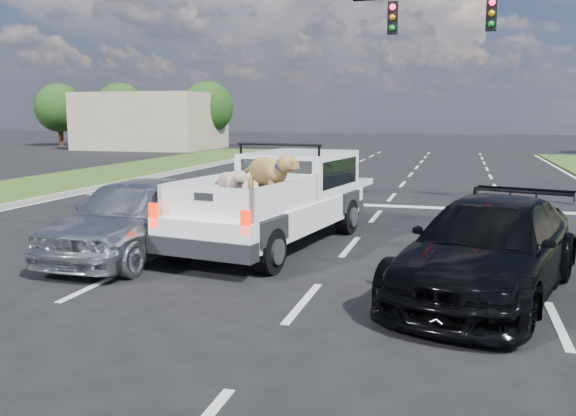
# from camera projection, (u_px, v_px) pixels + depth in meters

# --- Properties ---
(ground) EXTENTS (160.00, 160.00, 0.00)m
(ground) POSITION_uv_depth(u_px,v_px,m) (194.00, 294.00, 9.49)
(ground) COLOR black
(ground) RESTS_ON ground
(road_markings) EXTENTS (17.75, 60.00, 0.01)m
(road_markings) POSITION_uv_depth(u_px,v_px,m) (300.00, 222.00, 15.73)
(road_markings) COLOR silver
(road_markings) RESTS_ON ground
(building_left) EXTENTS (10.00, 8.00, 4.40)m
(building_left) POSITION_uv_depth(u_px,v_px,m) (152.00, 121.00, 48.77)
(building_left) COLOR tan
(building_left) RESTS_ON ground
(tree_far_a) EXTENTS (4.20, 4.20, 5.40)m
(tree_far_a) POSITION_uv_depth(u_px,v_px,m) (59.00, 108.00, 53.19)
(tree_far_a) COLOR #332114
(tree_far_a) RESTS_ON ground
(tree_far_b) EXTENTS (4.20, 4.20, 5.40)m
(tree_far_b) POSITION_uv_depth(u_px,v_px,m) (120.00, 108.00, 51.58)
(tree_far_b) COLOR #332114
(tree_far_b) RESTS_ON ground
(tree_far_c) EXTENTS (4.20, 4.20, 5.40)m
(tree_far_c) POSITION_uv_depth(u_px,v_px,m) (208.00, 107.00, 49.43)
(tree_far_c) COLOR #332114
(tree_far_c) RESTS_ON ground
(pickup_truck) EXTENTS (2.97, 6.02, 2.16)m
(pickup_truck) POSITION_uv_depth(u_px,v_px,m) (279.00, 198.00, 12.95)
(pickup_truck) COLOR black
(pickup_truck) RESTS_ON ground
(silver_sedan) EXTENTS (1.96, 4.66, 1.58)m
(silver_sedan) POSITION_uv_depth(u_px,v_px,m) (134.00, 216.00, 11.93)
(silver_sedan) COLOR #B8BCC0
(silver_sedan) RESTS_ON ground
(black_coupe) EXTENTS (3.43, 5.46, 1.47)m
(black_coupe) POSITION_uv_depth(u_px,v_px,m) (488.00, 249.00, 9.28)
(black_coupe) COLOR black
(black_coupe) RESTS_ON ground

